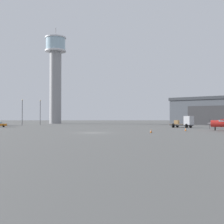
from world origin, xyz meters
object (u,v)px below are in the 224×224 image
truck_flatbed_silver (185,122)px  traffic_cone_near_left (151,131)px  light_post_west (22,110)px  light_post_east (40,110)px  traffic_cone_near_right (186,129)px  control_tower (56,72)px

truck_flatbed_silver → traffic_cone_near_left: 25.94m
truck_flatbed_silver → light_post_west: bearing=-162.9°
traffic_cone_near_left → light_post_east: bearing=120.1°
traffic_cone_near_left → traffic_cone_near_right: bearing=42.3°
traffic_cone_near_right → control_tower: bearing=118.7°
light_post_east → traffic_cone_near_left: size_ratio=14.68×
control_tower → traffic_cone_near_left: (28.50, -72.18, -20.72)m
truck_flatbed_silver → traffic_cone_near_right: (-4.09, -16.55, -1.04)m
light_post_west → traffic_cone_near_left: light_post_west is taller
control_tower → traffic_cone_near_left: bearing=-68.5°
light_post_east → traffic_cone_near_left: bearing=-59.9°
control_tower → traffic_cone_near_right: control_tower is taller
control_tower → traffic_cone_near_right: (35.86, -65.48, -20.71)m
control_tower → traffic_cone_near_right: 77.47m
traffic_cone_near_left → traffic_cone_near_right: size_ratio=0.95×
light_post_east → traffic_cone_near_left: light_post_east is taller
truck_flatbed_silver → traffic_cone_near_right: 17.08m
control_tower → traffic_cone_near_right: size_ratio=64.95×
truck_flatbed_silver → light_post_east: (-41.30, 28.31, 3.67)m
light_post_west → light_post_east: bearing=53.3°
truck_flatbed_silver → traffic_cone_near_left: (-11.45, -23.25, -1.06)m
truck_flatbed_silver → light_post_west: light_post_west is taller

